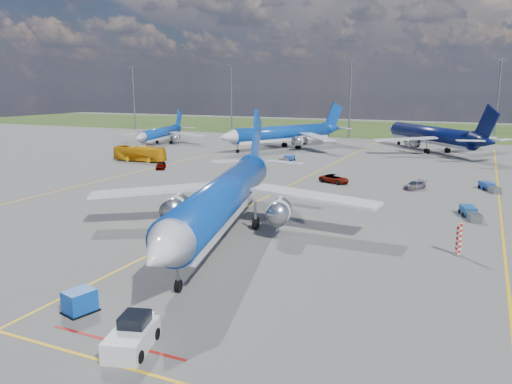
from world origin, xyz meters
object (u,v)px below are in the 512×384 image
at_px(warning_post, 459,239).
at_px(baggage_tug_e, 489,187).
at_px(bg_jet_n, 430,152).
at_px(service_car_b, 334,179).
at_px(service_car_a, 161,165).
at_px(bg_jet_nw, 161,144).
at_px(baggage_tug_c, 288,159).
at_px(baggage_tug_w, 470,213).
at_px(bg_jet_nnw, 283,149).
at_px(uld_container, 80,301).
at_px(pushback_tug, 132,336).
at_px(service_car_c, 415,185).
at_px(apron_bus, 140,154).
at_px(main_airliner, 225,235).

bearing_deg(warning_post, baggage_tug_e, 85.34).
xyz_separation_m(bg_jet_n, service_car_b, (-10.00, -48.51, 0.69)).
distance_m(service_car_a, baggage_tug_e, 56.82).
bearing_deg(baggage_tug_e, bg_jet_nw, 134.77).
xyz_separation_m(service_car_a, baggage_tug_c, (18.45, 18.98, -0.18)).
bearing_deg(baggage_tug_w, bg_jet_nnw, 113.40).
distance_m(uld_container, baggage_tug_w, 45.49).
bearing_deg(pushback_tug, bg_jet_nw, 108.25).
xyz_separation_m(bg_jet_nw, baggage_tug_e, (80.89, -31.01, 0.52)).
distance_m(service_car_b, baggage_tug_e, 23.13).
height_order(warning_post, service_car_c, warning_post).
bearing_deg(service_car_c, warning_post, -48.99).
distance_m(bg_jet_nnw, bg_jet_n, 35.59).
bearing_deg(uld_container, bg_jet_n, 98.07).
height_order(pushback_tug, service_car_a, pushback_tug).
bearing_deg(apron_bus, warning_post, -120.42).
distance_m(bg_jet_nnw, uld_container, 95.06).
distance_m(bg_jet_nw, main_airliner, 87.58).
xyz_separation_m(main_airliner, service_car_b, (2.49, 33.04, 0.69)).
bearing_deg(service_car_b, baggage_tug_c, 58.31).
bearing_deg(uld_container, warning_post, 61.04).
xyz_separation_m(bg_jet_nw, main_airliner, (55.55, -67.70, 0.00)).
relative_size(service_car_c, baggage_tug_c, 0.81).
distance_m(pushback_tug, apron_bus, 78.17).
bearing_deg(baggage_tug_w, apron_bus, 145.25).
relative_size(warning_post, bg_jet_nw, 0.09).
distance_m(bg_jet_nw, baggage_tug_e, 86.63).
relative_size(bg_jet_nnw, apron_bus, 3.63).
bearing_deg(baggage_tug_w, main_airliner, -157.96).
height_order(bg_jet_nnw, main_airliner, main_airliner).
distance_m(warning_post, bg_jet_nnw, 82.07).
bearing_deg(bg_jet_nnw, service_car_a, -76.01).
xyz_separation_m(main_airliner, uld_container, (-0.46, -20.30, 0.78)).
xyz_separation_m(bg_jet_nnw, baggage_tug_c, (8.95, -20.11, 0.54)).
height_order(bg_jet_nw, service_car_b, bg_jet_nw).
xyz_separation_m(pushback_tug, uld_container, (-6.39, 2.42, -0.00)).
bearing_deg(bg_jet_nnw, baggage_tug_w, -22.37).
height_order(pushback_tug, baggage_tug_w, pushback_tug).
xyz_separation_m(bg_jet_n, baggage_tug_c, (-25.42, -29.34, 0.54)).
xyz_separation_m(bg_jet_nnw, pushback_tug, (27.80, -95.04, 0.79)).
xyz_separation_m(warning_post, service_car_a, (-54.00, 29.85, -0.78)).
bearing_deg(baggage_tug_c, bg_jet_nw, 163.51).
xyz_separation_m(apron_bus, service_car_c, (56.17, -6.39, -1.00)).
bearing_deg(bg_jet_nw, main_airliner, -63.08).
distance_m(bg_jet_nnw, baggage_tug_e, 59.15).
height_order(pushback_tug, baggage_tug_e, pushback_tug).
xyz_separation_m(bg_jet_nnw, main_airliner, (21.88, -72.32, 0.00)).
bearing_deg(baggage_tug_c, apron_bus, -152.57).
relative_size(bg_jet_n, baggage_tug_e, 8.69).
xyz_separation_m(apron_bus, baggage_tug_w, (64.37, -21.12, -1.08)).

